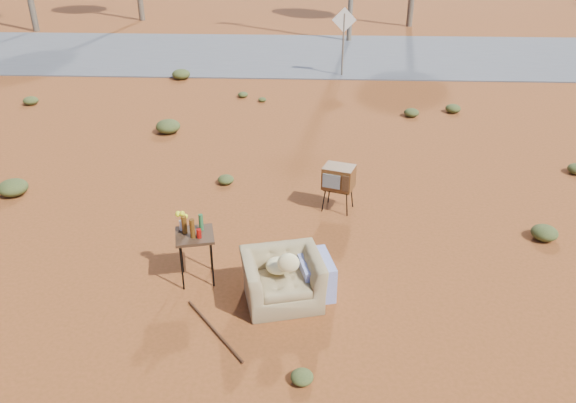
{
  "coord_description": "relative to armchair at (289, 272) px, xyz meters",
  "views": [
    {
      "loc": [
        0.57,
        -6.48,
        4.95
      ],
      "look_at": [
        0.21,
        1.43,
        0.8
      ],
      "focal_mm": 35.0,
      "sensor_mm": 36.0,
      "label": 1
    }
  ],
  "objects": [
    {
      "name": "road_sign",
      "position": [
        1.22,
        12.01,
        1.06
      ],
      "size": [
        0.78,
        0.06,
        2.19
      ],
      "color": "brown",
      "rests_on": "ground"
    },
    {
      "name": "highway",
      "position": [
        -0.28,
        15.01,
        -0.42
      ],
      "size": [
        140.0,
        7.0,
        0.04
      ],
      "primitive_type": "cube",
      "color": "#565659",
      "rests_on": "ground"
    },
    {
      "name": "scrub_patch",
      "position": [
        -1.11,
        4.41,
        -0.3
      ],
      "size": [
        17.49,
        8.07,
        0.33
      ],
      "color": "#434920",
      "rests_on": "ground"
    },
    {
      "name": "armchair",
      "position": [
        0.0,
        0.0,
        0.0
      ],
      "size": [
        1.38,
        1.09,
        0.94
      ],
      "rotation": [
        0.0,
        0.0,
        0.25
      ],
      "color": "olive",
      "rests_on": "ground"
    },
    {
      "name": "ground",
      "position": [
        -0.28,
        0.01,
        -0.44
      ],
      "size": [
        140.0,
        140.0,
        0.0
      ],
      "primitive_type": "plane",
      "color": "brown",
      "rests_on": "ground"
    },
    {
      "name": "rusty_bar",
      "position": [
        -0.95,
        -0.77,
        -0.42
      ],
      "size": [
        0.93,
        1.18,
        0.04
      ],
      "primitive_type": "cylinder",
      "rotation": [
        0.0,
        1.57,
        -0.91
      ],
      "color": "#4D2A14",
      "rests_on": "ground"
    },
    {
      "name": "side_table",
      "position": [
        -1.42,
        0.42,
        0.37
      ],
      "size": [
        0.66,
        0.66,
        1.09
      ],
      "rotation": [
        0.0,
        0.0,
        0.23
      ],
      "color": "#3A2715",
      "rests_on": "ground"
    },
    {
      "name": "tv_unit",
      "position": [
        0.78,
        2.7,
        0.2
      ],
      "size": [
        0.64,
        0.58,
        0.86
      ],
      "rotation": [
        0.0,
        0.0,
        -0.32
      ],
      "color": "black",
      "rests_on": "ground"
    }
  ]
}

